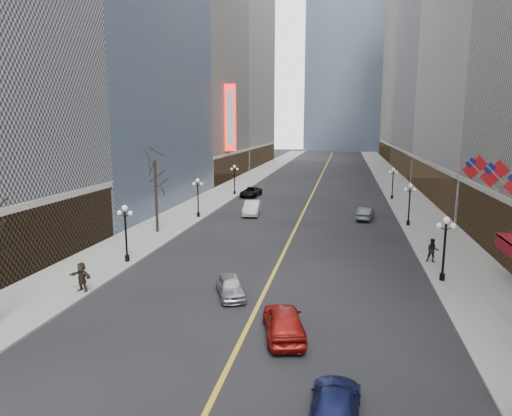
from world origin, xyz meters
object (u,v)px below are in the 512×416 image
at_px(car_nb_mid, 252,208).
at_px(car_sb_near, 335,406).
at_px(streetlamp_east_2, 410,200).
at_px(car_nb_far, 251,192).
at_px(streetlamp_east_1, 445,242).
at_px(streetlamp_east_3, 393,180).
at_px(car_sb_far, 365,214).
at_px(streetlamp_west_3, 234,177).
at_px(car_sb_mid, 284,321).
at_px(car_nb_near, 231,286).
at_px(streetlamp_west_2, 198,194).
at_px(streetlamp_west_1, 126,227).

xyz_separation_m(car_nb_mid, car_sb_near, (10.82, -37.87, -0.20)).
bearing_deg(streetlamp_east_2, car_nb_far, 140.80).
bearing_deg(streetlamp_east_1, streetlamp_east_3, 90.00).
distance_m(streetlamp_east_1, car_sb_far, 21.36).
height_order(streetlamp_west_3, car_sb_mid, streetlamp_west_3).
bearing_deg(car_nb_far, car_nb_near, -75.31).
relative_size(streetlamp_west_3, car_sb_mid, 0.93).
bearing_deg(streetlamp_east_1, car_sb_mid, -133.44).
distance_m(streetlamp_west_2, car_sb_far, 19.55).
xyz_separation_m(streetlamp_west_2, car_sb_mid, (13.87, -28.27, -2.08)).
bearing_deg(streetlamp_east_1, streetlamp_east_2, 90.00).
bearing_deg(car_nb_mid, streetlamp_west_3, 106.10).
xyz_separation_m(streetlamp_east_3, streetlamp_west_3, (-23.60, 0.00, 0.00)).
bearing_deg(streetlamp_east_3, car_nb_near, -108.45).
bearing_deg(streetlamp_west_3, car_nb_far, -20.34).
bearing_deg(streetlamp_west_3, car_sb_near, -72.51).
relative_size(streetlamp_east_2, streetlamp_west_3, 1.00).
distance_m(streetlamp_east_3, car_nb_far, 20.94).
distance_m(streetlamp_west_2, car_nb_far, 17.33).
bearing_deg(car_nb_mid, streetlamp_east_1, -55.04).
distance_m(streetlamp_east_2, car_nb_far, 26.93).
relative_size(streetlamp_west_2, car_sb_near, 0.99).
bearing_deg(car_sb_far, car_nb_far, -29.94).
bearing_deg(car_sb_near, streetlamp_west_2, -62.68).
bearing_deg(streetlamp_east_1, car_nb_mid, 130.15).
bearing_deg(car_sb_mid, streetlamp_east_2, -122.97).
height_order(streetlamp_west_1, car_nb_mid, streetlamp_west_1).
height_order(streetlamp_east_1, car_nb_far, streetlamp_east_1).
distance_m(streetlamp_west_3, car_nb_mid, 16.15).
height_order(streetlamp_west_3, car_nb_far, streetlamp_west_3).
distance_m(streetlamp_east_3, car_nb_mid, 23.30).
height_order(streetlamp_east_3, streetlamp_west_3, same).
relative_size(streetlamp_west_1, car_sb_near, 0.99).
distance_m(streetlamp_east_2, streetlamp_east_3, 18.00).
relative_size(streetlamp_west_1, streetlamp_west_2, 1.00).
height_order(streetlamp_east_3, car_nb_mid, streetlamp_east_3).
bearing_deg(car_nb_near, streetlamp_west_2, 90.29).
bearing_deg(car_sb_near, car_sb_far, -92.18).
bearing_deg(car_nb_near, streetlamp_east_3, 49.08).
height_order(streetlamp_east_1, streetlamp_east_3, same).
bearing_deg(car_nb_mid, streetlamp_west_1, -110.63).
bearing_deg(streetlamp_east_1, car_nb_near, -158.76).
bearing_deg(car_sb_near, streetlamp_west_1, -43.50).
height_order(streetlamp_west_2, car_nb_mid, streetlamp_west_2).
height_order(car_sb_mid, car_sb_far, car_sb_mid).
distance_m(streetlamp_east_2, streetlamp_west_2, 23.60).
relative_size(streetlamp_west_2, car_sb_far, 1.04).
relative_size(streetlamp_east_3, car_nb_mid, 0.86).
xyz_separation_m(streetlamp_west_1, car_nb_mid, (5.82, 21.08, -2.04)).
bearing_deg(car_sb_near, streetlamp_east_2, -99.56).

